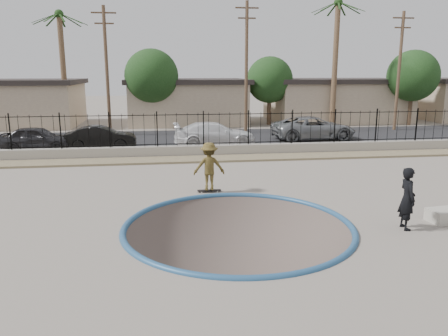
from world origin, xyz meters
TOP-DOWN VIEW (x-y plane):
  - ground at (0.00, 12.00)m, footprint 120.00×120.00m
  - bowl_pit at (0.00, -1.00)m, footprint 6.84×6.84m
  - coping_ring at (0.00, -1.00)m, footprint 7.04×7.04m
  - rock_strip at (0.00, 9.20)m, footprint 42.00×1.60m
  - retaining_wall at (0.00, 10.30)m, footprint 42.00×0.45m
  - fence at (0.00, 10.30)m, footprint 40.00×0.04m
  - street at (0.00, 17.00)m, footprint 90.00×8.00m
  - house_west at (-15.00, 26.50)m, footprint 11.60×8.60m
  - house_center at (0.00, 26.50)m, footprint 10.60×8.60m
  - house_east at (14.00, 26.50)m, footprint 12.60×8.60m
  - palm_mid at (-10.00, 24.00)m, footprint 2.30×2.30m
  - palm_right at (12.00, 22.00)m, footprint 2.30×2.30m
  - utility_pole_left at (-6.00, 19.00)m, footprint 1.70×0.24m
  - utility_pole_mid at (4.00, 19.00)m, footprint 1.70×0.24m
  - utility_pole_right at (16.00, 19.00)m, footprint 1.70×0.24m
  - street_tree_left at (-3.00, 23.00)m, footprint 4.32×4.32m
  - street_tree_mid at (7.00, 24.00)m, footprint 3.96×3.96m
  - street_tree_right at (19.00, 22.00)m, footprint 4.32×4.32m
  - skater at (-0.46, 2.96)m, footprint 1.21×0.72m
  - skateboard at (-0.46, 2.96)m, footprint 0.92×0.25m
  - videographer at (4.91, -1.84)m, footprint 0.50×0.72m
  - car_a at (-9.56, 13.40)m, footprint 4.20×1.90m
  - car_b at (-5.90, 13.40)m, footprint 4.15×1.53m
  - car_c at (0.98, 13.40)m, footprint 5.13×2.23m
  - car_d at (7.92, 15.00)m, footprint 5.82×3.01m

SIDE VIEW (x-z plane):
  - ground at x=0.00m, z-range -2.20..0.00m
  - bowl_pit at x=0.00m, z-range -0.90..0.90m
  - coping_ring at x=0.00m, z-range -0.10..0.10m
  - street at x=0.00m, z-range 0.00..0.04m
  - rock_strip at x=0.00m, z-range 0.00..0.11m
  - skateboard at x=-0.46m, z-range 0.03..0.10m
  - retaining_wall at x=0.00m, z-range 0.00..0.60m
  - car_b at x=-5.90m, z-range 0.04..1.39m
  - car_a at x=-9.56m, z-range 0.04..1.43m
  - car_c at x=0.98m, z-range 0.04..1.50m
  - car_d at x=7.92m, z-range 0.04..1.61m
  - skater at x=-0.46m, z-range 0.00..1.85m
  - videographer at x=4.91m, z-range 0.00..1.87m
  - fence at x=0.00m, z-range 0.60..2.40m
  - house_east at x=14.00m, z-range 0.02..3.92m
  - house_west at x=-15.00m, z-range 0.02..3.92m
  - house_center at x=0.00m, z-range 0.02..3.92m
  - street_tree_mid at x=7.00m, z-range 0.92..6.75m
  - street_tree_left at x=-3.00m, z-range 1.01..7.37m
  - street_tree_right at x=19.00m, z-range 1.01..7.37m
  - utility_pole_left at x=-6.00m, z-range 0.20..9.20m
  - utility_pole_right at x=16.00m, z-range 0.20..9.20m
  - utility_pole_mid at x=4.00m, z-range 0.21..9.71m
  - palm_mid at x=-10.00m, z-range 2.04..11.34m
  - palm_right at x=12.00m, z-range 2.18..12.48m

